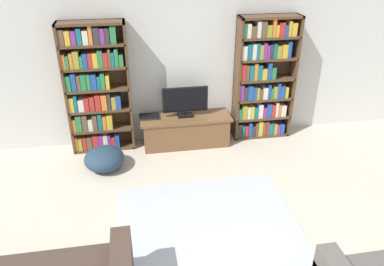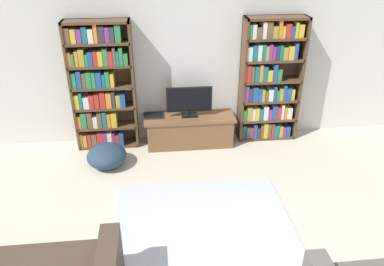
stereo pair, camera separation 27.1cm
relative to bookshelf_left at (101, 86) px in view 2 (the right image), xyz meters
name	(u,v)px [view 2 (the right image)]	position (x,y,z in m)	size (l,w,h in m)	color
wall_back	(181,59)	(1.22, 0.19, 0.32)	(8.80, 0.06, 2.60)	silver
bookshelf_left	(101,86)	(0.00, 0.00, 0.00)	(0.93, 0.30, 1.94)	#513823
bookshelf_right	(268,82)	(2.55, 0.00, -0.03)	(0.93, 0.30, 1.94)	#513823
tv_stand	(190,130)	(1.31, -0.12, -0.74)	(1.41, 0.49, 0.48)	brown
television	(189,101)	(1.31, -0.09, -0.26)	(0.70, 0.16, 0.47)	black
laptop	(153,115)	(0.76, -0.05, -0.49)	(0.31, 0.23, 0.03)	#28282D
area_rug	(203,225)	(1.27, -2.05, -0.98)	(2.06, 1.71, 0.02)	#B2B7C1
beanbag_ottoman	(107,156)	(0.06, -0.64, -0.82)	(0.56, 0.56, 0.32)	#23384C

